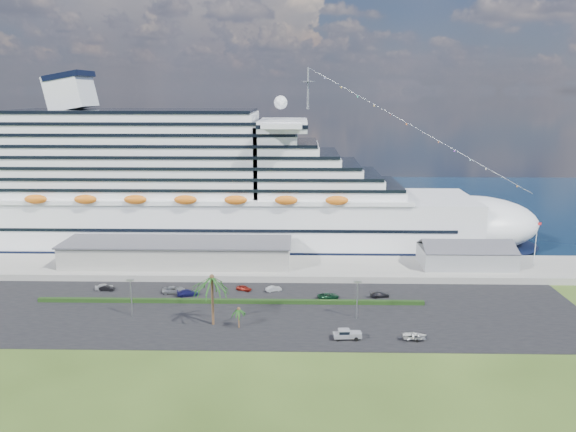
{
  "coord_description": "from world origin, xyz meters",
  "views": [
    {
      "loc": [
        7.83,
        -103.94,
        47.23
      ],
      "look_at": [
        4.91,
        30.0,
        17.38
      ],
      "focal_mm": 35.0,
      "sensor_mm": 36.0,
      "label": 1
    }
  ],
  "objects_px": {
    "parked_car_3": "(188,293)",
    "pickup_truck": "(347,334)",
    "boat_trailer": "(414,336)",
    "cruise_ship": "(204,194)"
  },
  "relations": [
    {
      "from": "cruise_ship",
      "to": "parked_car_3",
      "type": "height_order",
      "value": "cruise_ship"
    },
    {
      "from": "boat_trailer",
      "to": "parked_car_3",
      "type": "bearing_deg",
      "value": 154.45
    },
    {
      "from": "cruise_ship",
      "to": "pickup_truck",
      "type": "xyz_separation_m",
      "value": [
        38.59,
        -66.47,
        -15.51
      ]
    },
    {
      "from": "parked_car_3",
      "to": "boat_trailer",
      "type": "bearing_deg",
      "value": -131.56
    },
    {
      "from": "cruise_ship",
      "to": "parked_car_3",
      "type": "xyz_separation_m",
      "value": [
        3.11,
        -43.62,
        -15.82
      ]
    },
    {
      "from": "parked_car_3",
      "to": "pickup_truck",
      "type": "distance_m",
      "value": 42.21
    },
    {
      "from": "cruise_ship",
      "to": "boat_trailer",
      "type": "relative_size",
      "value": 35.88
    },
    {
      "from": "pickup_truck",
      "to": "boat_trailer",
      "type": "xyz_separation_m",
      "value": [
        13.0,
        -0.33,
        -0.05
      ]
    },
    {
      "from": "cruise_ship",
      "to": "boat_trailer",
      "type": "distance_m",
      "value": 85.82
    },
    {
      "from": "parked_car_3",
      "to": "boat_trailer",
      "type": "relative_size",
      "value": 0.98
    }
  ]
}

